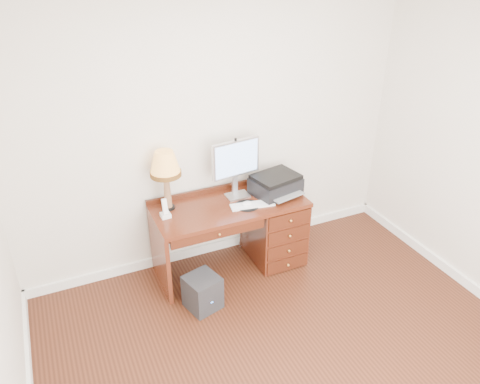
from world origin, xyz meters
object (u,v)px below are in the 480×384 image
printer (276,184)px  chair (263,218)px  monitor (236,161)px  leg_lamp (165,167)px  phone (165,212)px  equipment_box (202,292)px  desk (258,226)px

printer → chair: size_ratio=0.68×
monitor → printer: 0.48m
leg_lamp → phone: bearing=-116.5°
monitor → leg_lamp: bearing=170.2°
phone → printer: bearing=-2.5°
equipment_box → printer: bearing=10.0°
monitor → leg_lamp: size_ratio=0.99×
printer → chair: bearing=156.3°
chair → equipment_box: chair is taller
printer → desk: bearing=172.2°
phone → chair: (1.03, 0.02, -0.34)m
phone → equipment_box: 0.81m
printer → chair: printer is taller
leg_lamp → phone: 0.41m
printer → phone: printer is taller
desk → printer: 0.48m
desk → monitor: (-0.19, 0.14, 0.71)m
printer → equipment_box: size_ratio=1.56×
desk → printer: size_ratio=2.90×
leg_lamp → equipment_box: leg_lamp is taller
phone → equipment_box: size_ratio=0.56×
printer → equipment_box: 1.29m
desk → equipment_box: (-0.79, -0.46, -0.25)m
printer → chair: 0.41m
desk → phone: (-0.96, 0.02, 0.39)m
printer → phone: (-1.15, 0.00, -0.04)m
leg_lamp → chair: 1.21m
chair → printer: bearing=-29.7°
printer → phone: 1.15m
printer → chair: (-0.11, 0.02, -0.39)m
monitor → equipment_box: 1.28m
monitor → equipment_box: (-0.61, -0.59, -0.96)m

